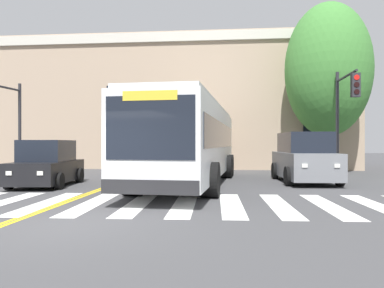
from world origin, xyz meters
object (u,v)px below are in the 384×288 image
at_px(city_bus, 192,141).
at_px(traffic_light_overhead, 168,113).
at_px(car_black_near_lane, 47,165).
at_px(traffic_light_near_corner, 345,105).
at_px(street_tree_curbside_large, 328,70).
at_px(car_grey_far_lane, 304,159).

distance_m(city_bus, traffic_light_overhead, 3.58).
xyz_separation_m(car_black_near_lane, traffic_light_near_corner, (12.36, 3.78, 2.60)).
relative_size(traffic_light_near_corner, street_tree_curbside_large, 0.54).
xyz_separation_m(traffic_light_near_corner, traffic_light_overhead, (-8.28, 0.48, -0.26)).
relative_size(city_bus, car_grey_far_lane, 2.65).
xyz_separation_m(car_grey_far_lane, street_tree_curbside_large, (2.30, 5.13, 4.72)).
bearing_deg(street_tree_curbside_large, traffic_light_overhead, -159.51).
distance_m(city_bus, street_tree_curbside_large, 10.13).
bearing_deg(street_tree_curbside_large, traffic_light_near_corner, -92.99).
relative_size(city_bus, street_tree_curbside_large, 1.33).
xyz_separation_m(city_bus, street_tree_curbside_large, (7.01, 6.12, 3.99)).
distance_m(city_bus, car_black_near_lane, 5.76).
relative_size(car_grey_far_lane, traffic_light_near_corner, 0.92).
xyz_separation_m(traffic_light_near_corner, street_tree_curbside_large, (0.19, 3.64, 2.31)).
bearing_deg(traffic_light_overhead, street_tree_curbside_large, 20.49).
relative_size(car_black_near_lane, car_grey_far_lane, 0.85).
height_order(city_bus, car_black_near_lane, city_bus).
height_order(city_bus, traffic_light_near_corner, traffic_light_near_corner).
bearing_deg(street_tree_curbside_large, city_bus, -138.92).
bearing_deg(car_grey_far_lane, traffic_light_near_corner, 35.24).
height_order(city_bus, traffic_light_overhead, traffic_light_overhead).
relative_size(city_bus, car_black_near_lane, 3.12).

